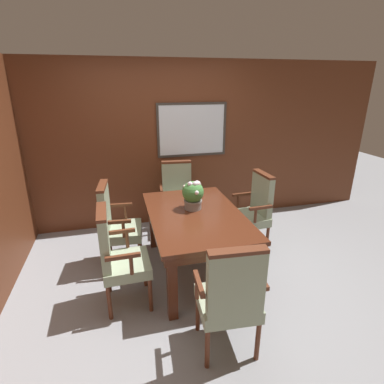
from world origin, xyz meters
name	(u,v)px	position (x,y,z in m)	size (l,w,h in m)	color
ground_plane	(189,284)	(0.00, 0.00, 0.00)	(14.00, 14.00, 0.00)	gray
wall_back	(161,146)	(0.00, 1.72, 1.23)	(7.20, 0.08, 2.45)	#5B2D19
dining_table	(195,221)	(0.14, 0.23, 0.65)	(1.02, 1.58, 0.75)	#4C2314
chair_right_far	(254,208)	(1.03, 0.59, 0.56)	(0.47, 0.54, 1.04)	#562B19
chair_head_near	(231,296)	(0.11, -0.95, 0.56)	(0.55, 0.48, 1.04)	#562B19
chair_left_far	(115,222)	(-0.74, 0.62, 0.56)	(0.49, 0.55, 1.04)	#562B19
chair_left_near	(118,254)	(-0.73, -0.11, 0.56)	(0.46, 0.53, 1.04)	#562B19
chair_head_far	(178,194)	(0.17, 1.37, 0.56)	(0.55, 0.49, 1.04)	#562B19
potted_plant	(193,194)	(0.15, 0.37, 0.93)	(0.25, 0.28, 0.34)	gray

